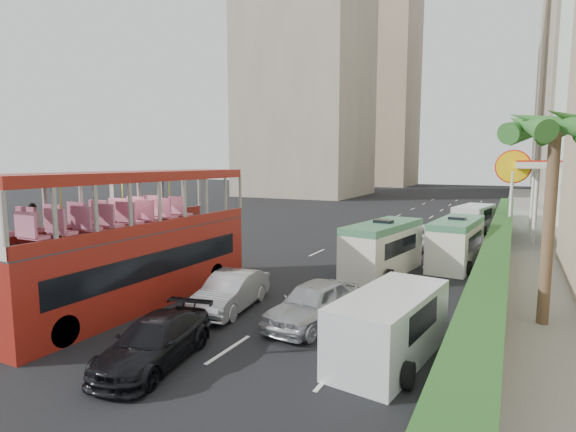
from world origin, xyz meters
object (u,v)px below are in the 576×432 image
Objects in this scene: car_silver_lane_b at (313,324)px; panel_van_far at (474,219)px; double_decker_bus at (135,238)px; car_black at (155,363)px; van_asset at (414,247)px; palm_tree at (549,226)px; minibus_near at (383,248)px; minibus_far at (456,243)px; shell_station at (568,202)px; car_silver_lane_a at (231,309)px; panel_van_near at (390,326)px.

panel_van_far is (3.05, 24.14, 1.02)m from car_silver_lane_b.
car_silver_lane_b is (6.98, 0.98, -2.53)m from double_decker_bus.
van_asset is (2.92, 20.08, 0.00)m from car_black.
car_silver_lane_b is at bearing 49.82° from car_black.
double_decker_bus is 14.39m from palm_tree.
palm_tree is at bearing 32.70° from car_silver_lane_b.
minibus_far is (2.99, 3.33, -0.02)m from minibus_near.
minibus_near is 1.11× the size of panel_van_far.
shell_station is (11.66, 26.64, 2.75)m from car_black.
shell_station reaches higher than van_asset.
car_silver_lane_a is 24.96m from panel_van_far.
car_silver_lane_a is at bearing 15.52° from double_decker_bus.
shell_station is at bearing -9.51° from panel_van_far.
car_silver_lane_b is at bearing 8.01° from double_decker_bus.
car_silver_lane_b is 15.46m from van_asset.
car_silver_lane_b is (3.33, -0.03, 0.00)m from car_silver_lane_a.
minibus_near is at bearing -126.99° from minibus_far.
double_decker_bus is 2.66× the size of car_silver_lane_a.
minibus_far reaches higher than car_silver_lane_b.
car_silver_lane_a is 4.70m from car_black.
panel_van_near is 0.91× the size of panel_van_far.
panel_van_far is at bearing 68.39° from car_black.
panel_van_near is at bearing 19.37° from car_black.
panel_van_near is 0.72× the size of palm_tree.
minibus_far is at bearing 113.79° from palm_tree.
palm_tree is at bearing 8.99° from car_silver_lane_a.
car_silver_lane_a is 0.52× the size of shell_station.
shell_station is at bearing 67.52° from minibus_near.
double_decker_bus is at bearing -171.89° from car_silver_lane_a.
panel_van_near is at bearing -86.40° from minibus_far.
minibus_near is 9.68m from panel_van_near.
double_decker_bus is 1.72× the size of palm_tree.
panel_van_far is at bearing 95.69° from minibus_far.
car_black is at bearing -110.95° from car_silver_lane_b.
van_asset is 1.01× the size of panel_van_far.
shell_station reaches higher than panel_van_near.
van_asset is at bearing 71.33° from car_black.
panel_van_far is at bearing 67.76° from car_silver_lane_a.
minibus_far is 1.19× the size of panel_van_near.
palm_tree reaches higher than double_decker_bus.
panel_van_near is (5.56, 3.18, 0.93)m from car_black.
van_asset is at bearing 106.87° from panel_van_near.
double_decker_bus is 6.20m from car_black.
palm_tree is (10.15, 2.99, 3.38)m from car_silver_lane_a.
car_silver_lane_a is 0.65× the size of palm_tree.
minibus_near reaches higher than minibus_far.
double_decker_bus is 2.17× the size of panel_van_far.
panel_van_far is at bearing 100.10° from palm_tree.
double_decker_bus reaches higher than van_asset.
panel_van_far is at bearing 74.14° from van_asset.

